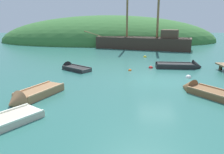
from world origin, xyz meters
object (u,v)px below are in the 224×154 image
rowboat_far (33,96)px  buoy_white (189,78)px  rowboat_outer_right (73,68)px  buoy_red (151,68)px  sailing_ship (144,45)px  rowboat_center (207,93)px  rowboat_near_dock (183,67)px  buoy_yellow (146,57)px  buoy_orange (130,71)px

rowboat_far → buoy_white: rowboat_far is taller
rowboat_outer_right → buoy_red: size_ratio=7.87×
buoy_white → sailing_ship: bearing=93.3°
rowboat_outer_right → rowboat_center: bearing=-175.3°
rowboat_far → rowboat_near_dock: (10.29, 7.68, -0.01)m
rowboat_far → rowboat_outer_right: bearing=-160.3°
rowboat_center → buoy_red: 7.26m
rowboat_outer_right → buoy_red: bearing=-133.9°
buoy_red → buoy_yellow: buoy_red is taller
rowboat_far → buoy_white: bearing=140.5°
buoy_white → buoy_yellow: bearing=101.3°
buoy_orange → buoy_yellow: (2.24, 6.78, 0.00)m
sailing_ship → rowboat_near_dock: (1.52, -13.14, -0.51)m
rowboat_outer_right → rowboat_far: (-0.84, -7.13, 0.06)m
rowboat_center → rowboat_far: size_ratio=1.07×
rowboat_center → buoy_white: 3.74m
rowboat_far → buoy_red: rowboat_far is taller
rowboat_far → buoy_orange: bearing=165.9°
rowboat_outer_right → rowboat_near_dock: rowboat_near_dock is taller
sailing_ship → rowboat_near_dock: sailing_ship is taller
sailing_ship → buoy_orange: sailing_ship is taller
rowboat_center → buoy_white: rowboat_center is taller
rowboat_outer_right → sailing_ship: bearing=-78.2°
buoy_yellow → buoy_white: size_ratio=0.91×
sailing_ship → buoy_white: bearing=113.0°
buoy_white → rowboat_center: bearing=-94.3°
sailing_ship → buoy_red: bearing=104.4°
rowboat_near_dock → sailing_ship: bearing=102.3°
rowboat_far → buoy_red: bearing=161.7°
rowboat_far → sailing_ship: bearing=-176.4°
rowboat_center → rowboat_near_dock: rowboat_near_dock is taller
sailing_ship → rowboat_outer_right: size_ratio=5.12×
buoy_orange → sailing_ship: bearing=77.7°
rowboat_center → buoy_orange: size_ratio=13.34×
rowboat_center → buoy_white: size_ratio=9.14×
rowboat_near_dock → buoy_red: 2.74m
buoy_yellow → buoy_white: (1.81, -9.06, 0.00)m
rowboat_outer_right → buoy_yellow: 9.43m
rowboat_center → buoy_red: size_ratio=9.84×
buoy_orange → buoy_red: (1.89, 1.00, 0.00)m
rowboat_near_dock → buoy_orange: rowboat_near_dock is taller
sailing_ship → rowboat_center: 20.24m
rowboat_near_dock → buoy_white: 3.40m
sailing_ship → rowboat_outer_right: (-7.93, -13.69, -0.56)m
sailing_ship → rowboat_near_dock: bearing=116.3°
sailing_ship → buoy_red: 13.28m
rowboat_outer_right → buoy_orange: 4.85m
sailing_ship → rowboat_far: 22.61m
rowboat_center → rowboat_outer_right: (-8.59, 6.53, -0.03)m
buoy_orange → buoy_red: bearing=28.0°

